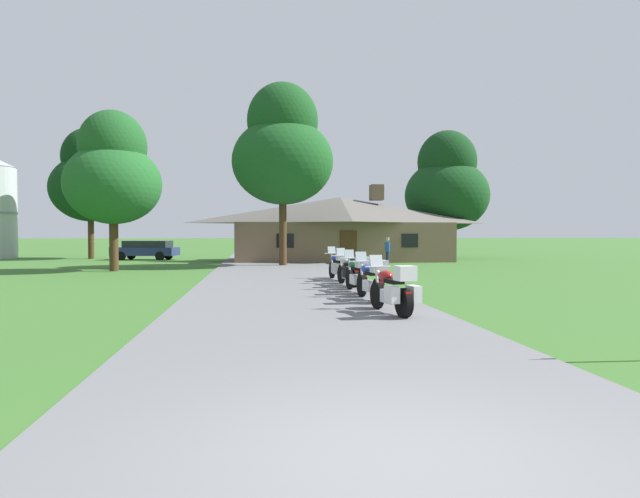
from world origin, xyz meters
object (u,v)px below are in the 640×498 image
object	(u,v)px
motorcycle_silver_fourth_in_row	(350,270)
tree_right_of_lodge	(447,185)
motorcycle_blue_farthest_in_row	(338,266)
tree_by_lodge_front	(283,150)
motorcycle_red_nearest_to_camera	(394,290)
motorcycle_blue_second_in_row	(371,280)
motorcycle_green_third_in_row	(357,274)
parked_navy_suv_far_left	(146,249)
tree_left_far	(90,179)
tree_left_near	(113,173)
bystander_blue_shirt_near_lodge	(388,250)

from	to	relation	value
motorcycle_silver_fourth_in_row	tree_right_of_lodge	bearing A→B (deg)	52.96
motorcycle_blue_farthest_in_row	tree_by_lodge_front	size ratio (longest dim) A/B	0.20
motorcycle_red_nearest_to_camera	motorcycle_blue_second_in_row	xyz separation A→B (m)	(0.04, 2.56, 0.01)
motorcycle_green_third_in_row	parked_navy_suv_far_left	bearing A→B (deg)	109.82
motorcycle_red_nearest_to_camera	tree_right_of_lodge	distance (m)	30.96
motorcycle_red_nearest_to_camera	motorcycle_green_third_in_row	size ratio (longest dim) A/B	0.99
motorcycle_red_nearest_to_camera	tree_left_far	size ratio (longest dim) A/B	0.21
tree_left_far	tree_left_near	distance (m)	15.32
motorcycle_silver_fourth_in_row	motorcycle_blue_farthest_in_row	world-z (taller)	same
tree_left_near	tree_by_lodge_front	bearing A→B (deg)	19.80
tree_left_near	parked_navy_suv_far_left	world-z (taller)	tree_left_near
bystander_blue_shirt_near_lodge	tree_left_near	size ratio (longest dim) A/B	0.21
tree_by_lodge_front	tree_right_of_lodge	distance (m)	15.87
tree_left_far	tree_right_of_lodge	size ratio (longest dim) A/B	1.00
motorcycle_blue_second_in_row	tree_right_of_lodge	bearing A→B (deg)	59.27
tree_by_lodge_front	bystander_blue_shirt_near_lodge	bearing A→B (deg)	-8.39
bystander_blue_shirt_near_lodge	parked_navy_suv_far_left	xyz separation A→B (m)	(-15.58, 9.76, -0.17)
motorcycle_green_third_in_row	motorcycle_silver_fourth_in_row	distance (m)	2.04
motorcycle_blue_farthest_in_row	tree_by_lodge_front	distance (m)	12.24
motorcycle_silver_fourth_in_row	tree_by_lodge_front	distance (m)	14.30
motorcycle_blue_second_in_row	motorcycle_green_third_in_row	size ratio (longest dim) A/B	1.00
motorcycle_blue_farthest_in_row	parked_navy_suv_far_left	size ratio (longest dim) A/B	0.43
bystander_blue_shirt_near_lodge	tree_left_near	world-z (taller)	tree_left_near
motorcycle_silver_fourth_in_row	tree_right_of_lodge	distance (m)	24.93
motorcycle_green_third_in_row	motorcycle_blue_second_in_row	bearing A→B (deg)	-95.43
motorcycle_blue_farthest_in_row	tree_right_of_lodge	bearing A→B (deg)	52.18
motorcycle_red_nearest_to_camera	tree_left_near	bearing A→B (deg)	111.59
tree_right_of_lodge	bystander_blue_shirt_near_lodge	bearing A→B (deg)	-126.49
tree_left_near	parked_navy_suv_far_left	xyz separation A→B (m)	(-0.82, 12.01, -4.19)
motorcycle_blue_farthest_in_row	tree_left_far	world-z (taller)	tree_left_far
tree_left_near	tree_right_of_lodge	distance (m)	24.93
tree_by_lodge_front	parked_navy_suv_far_left	distance (m)	14.34
motorcycle_blue_farthest_in_row	tree_left_near	world-z (taller)	tree_left_near
motorcycle_green_third_in_row	tree_left_near	bearing A→B (deg)	126.06
tree_left_far	motorcycle_green_third_in_row	bearing A→B (deg)	-59.02
motorcycle_blue_second_in_row	tree_left_near	bearing A→B (deg)	120.37
motorcycle_red_nearest_to_camera	tree_right_of_lodge	size ratio (longest dim) A/B	0.21
bystander_blue_shirt_near_lodge	tree_left_far	size ratio (longest dim) A/B	0.17
tree_left_far	tree_left_near	xyz separation A→B (m)	(5.34, -14.31, -1.09)
motorcycle_silver_fourth_in_row	tree_left_far	distance (m)	29.18
tree_left_far	parked_navy_suv_far_left	world-z (taller)	tree_left_far
motorcycle_green_third_in_row	motorcycle_silver_fourth_in_row	xyz separation A→B (m)	(0.14, 2.03, -0.01)
motorcycle_red_nearest_to_camera	tree_left_near	distance (m)	19.74
bystander_blue_shirt_near_lodge	tree_left_near	distance (m)	15.46
tree_right_of_lodge	parked_navy_suv_far_left	xyz separation A→B (m)	(-22.72, 0.11, -4.89)
motorcycle_red_nearest_to_camera	tree_right_of_lodge	world-z (taller)	tree_right_of_lodge
tree_left_far	tree_left_near	bearing A→B (deg)	-69.56
motorcycle_green_third_in_row	tree_by_lodge_front	distance (m)	16.12
motorcycle_green_third_in_row	tree_by_lodge_front	world-z (taller)	tree_by_lodge_front
motorcycle_blue_second_in_row	bystander_blue_shirt_near_lodge	distance (m)	16.63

